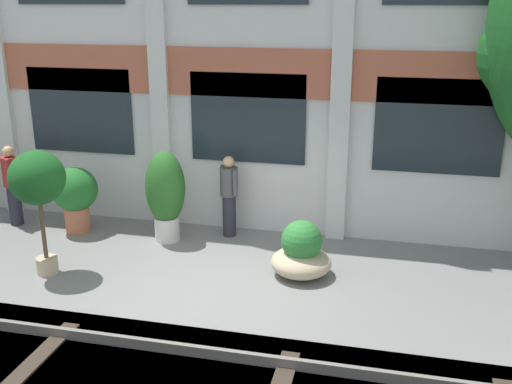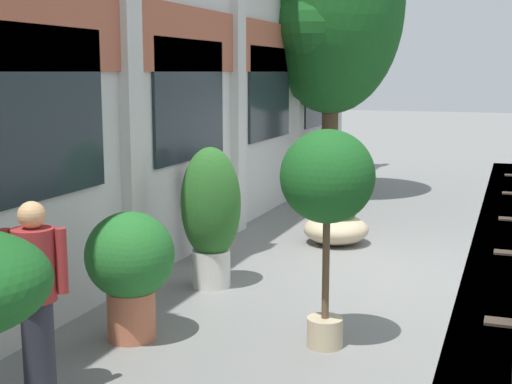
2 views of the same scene
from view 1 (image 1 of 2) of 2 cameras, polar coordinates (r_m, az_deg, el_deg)
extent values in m
plane|color=slate|center=(9.78, -4.39, -8.89)|extent=(80.00, 80.00, 0.00)
cube|color=silver|center=(11.46, -0.49, 14.36)|extent=(17.35, 0.50, 7.37)
cube|color=#AD5B42|center=(11.25, -0.82, 11.30)|extent=(17.35, 0.06, 0.90)
cube|color=silver|center=(11.70, -9.41, 14.21)|extent=(0.36, 0.16, 7.37)
cube|color=silver|center=(10.87, 8.30, 13.98)|extent=(0.36, 0.16, 7.37)
cube|color=#1E282D|center=(12.66, -16.37, 7.44)|extent=(2.22, 0.04, 1.70)
cube|color=#1E282D|center=(11.38, -0.81, 7.04)|extent=(2.22, 0.04, 1.70)
cube|color=#1E282D|center=(11.08, 16.99, 5.95)|extent=(2.22, 0.04, 1.70)
cube|color=slate|center=(8.15, -8.61, -14.38)|extent=(25.35, 0.07, 0.15)
cube|color=#382D23|center=(8.31, -20.80, -15.27)|extent=(0.24, 2.10, 0.03)
cylinder|color=tan|center=(10.70, -19.26, -6.60)|extent=(0.35, 0.35, 0.29)
cylinder|color=brown|center=(10.42, -19.68, -2.84)|extent=(0.07, 0.07, 1.21)
ellipsoid|color=#19561E|center=(10.18, -20.14, 1.30)|extent=(0.90, 0.90, 0.89)
cylinder|color=beige|center=(11.53, -8.45, -3.46)|extent=(0.47, 0.47, 0.47)
ellipsoid|color=#286023|center=(11.26, -8.64, 0.44)|extent=(0.74, 0.74, 1.39)
ellipsoid|color=tan|center=(10.04, 4.31, -6.70)|extent=(1.01, 1.01, 0.46)
sphere|color=#2D7A33|center=(9.88, 4.37, -4.64)|extent=(0.68, 0.68, 0.68)
cylinder|color=#B76647|center=(12.36, -16.63, -2.48)|extent=(0.48, 0.48, 0.50)
ellipsoid|color=#236B28|center=(12.16, -16.89, 0.24)|extent=(0.89, 0.89, 0.86)
cylinder|color=#282833|center=(13.08, -21.97, -1.15)|extent=(0.26, 0.26, 0.83)
cylinder|color=maroon|center=(12.88, -22.33, 1.84)|extent=(0.34, 0.34, 0.59)
sphere|color=tan|center=(12.78, -22.55, 3.59)|extent=(0.22, 0.22, 0.22)
cylinder|color=maroon|center=(13.08, -22.15, 2.23)|extent=(0.09, 0.09, 0.53)
cylinder|color=maroon|center=(12.67, -22.56, 1.70)|extent=(0.09, 0.09, 0.53)
cylinder|color=#282833|center=(11.59, -2.56, -2.24)|extent=(0.26, 0.26, 0.82)
cylinder|color=#4C4C4C|center=(11.37, -2.60, 1.00)|extent=(0.34, 0.34, 0.55)
sphere|color=tan|center=(11.26, -2.63, 2.88)|extent=(0.22, 0.22, 0.22)
cylinder|color=#4C4C4C|center=(11.54, -3.18, 1.40)|extent=(0.09, 0.09, 0.50)
cylinder|color=#4C4C4C|center=(11.18, -2.02, 0.86)|extent=(0.09, 0.09, 0.50)
camera|label=2|loc=(13.70, -48.02, 4.67)|focal=50.00mm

